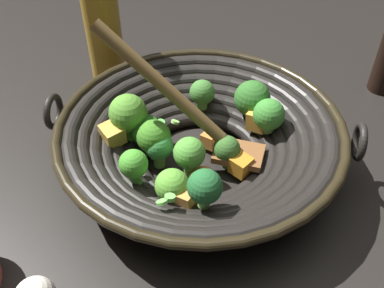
% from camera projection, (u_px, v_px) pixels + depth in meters
% --- Properties ---
extents(ground_plane, '(4.00, 4.00, 0.00)m').
position_uv_depth(ground_plane, '(200.00, 166.00, 0.66)').
color(ground_plane, black).
extents(wok, '(0.41, 0.43, 0.22)m').
position_uv_depth(wok, '(199.00, 138.00, 0.63)').
color(wok, black).
rests_on(wok, ground).
extents(cooking_oil_bottle, '(0.06, 0.06, 0.26)m').
position_uv_depth(cooking_oil_bottle, '(104.00, 33.00, 0.76)').
color(cooking_oil_bottle, '#AD7F23').
rests_on(cooking_oil_bottle, ground).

